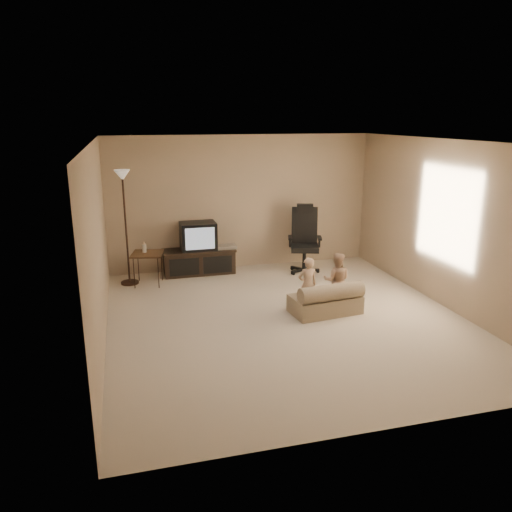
{
  "coord_description": "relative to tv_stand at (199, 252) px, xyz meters",
  "views": [
    {
      "loc": [
        -2.15,
        -6.34,
        2.81
      ],
      "look_at": [
        -0.29,
        0.6,
        0.8
      ],
      "focal_mm": 35.0,
      "sensor_mm": 36.0,
      "label": 1
    }
  ],
  "objects": [
    {
      "name": "floor",
      "position": [
        0.87,
        -2.49,
        -0.4
      ],
      "size": [
        5.5,
        5.5,
        0.0
      ],
      "primitive_type": "plane",
      "color": "beige",
      "rests_on": "ground"
    },
    {
      "name": "room_shell",
      "position": [
        0.87,
        -2.49,
        1.12
      ],
      "size": [
        5.5,
        5.5,
        5.5
      ],
      "color": "white",
      "rests_on": "floor"
    },
    {
      "name": "tv_stand",
      "position": [
        0.0,
        0.0,
        0.0
      ],
      "size": [
        1.35,
        0.5,
        0.96
      ],
      "rotation": [
        0.0,
        0.0,
        -0.0
      ],
      "color": "black",
      "rests_on": "floor"
    },
    {
      "name": "office_chair",
      "position": [
        1.91,
        -0.39,
        0.05
      ],
      "size": [
        0.72,
        0.75,
        1.26
      ],
      "rotation": [
        0.0,
        0.0,
        -0.31
      ],
      "color": "black",
      "rests_on": "floor"
    },
    {
      "name": "side_table",
      "position": [
        -0.96,
        -0.4,
        0.15
      ],
      "size": [
        0.61,
        0.61,
        0.76
      ],
      "rotation": [
        0.0,
        0.0,
        -0.21
      ],
      "color": "brown",
      "rests_on": "floor"
    },
    {
      "name": "floor_lamp",
      "position": [
        -1.27,
        -0.28,
        1.04
      ],
      "size": [
        0.31,
        0.31,
        1.97
      ],
      "color": "#2F1E15",
      "rests_on": "floor"
    },
    {
      "name": "child_sofa",
      "position": [
        1.51,
        -2.45,
        -0.2
      ],
      "size": [
        1.06,
        0.67,
        0.49
      ],
      "rotation": [
        0.0,
        0.0,
        0.11
      ],
      "color": "tan",
      "rests_on": "floor"
    },
    {
      "name": "toddler_left",
      "position": [
        1.26,
        -2.3,
        0.02
      ],
      "size": [
        0.31,
        0.24,
        0.84
      ],
      "primitive_type": "imported",
      "rotation": [
        0.0,
        0.0,
        3.19
      ],
      "color": "tan",
      "rests_on": "floor"
    },
    {
      "name": "toddler_right",
      "position": [
        1.75,
        -2.23,
        0.03
      ],
      "size": [
        0.47,
        0.37,
        0.85
      ],
      "primitive_type": "imported",
      "rotation": [
        0.0,
        0.0,
        2.74
      ],
      "color": "tan",
      "rests_on": "floor"
    }
  ]
}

